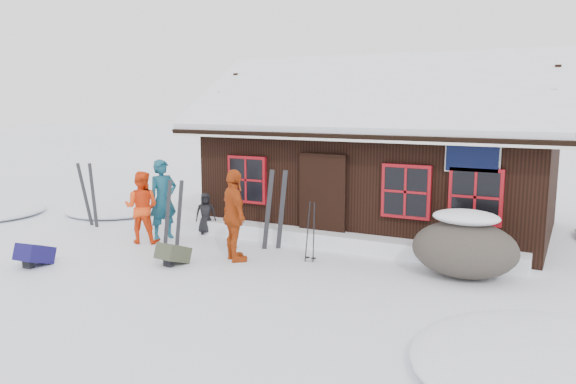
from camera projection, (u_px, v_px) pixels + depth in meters
name	position (u px, v px, depth m)	size (l,w,h in m)	color
ground	(230.00, 266.00, 11.09)	(120.00, 120.00, 0.00)	white
mountain_hut	(384.00, 165.00, 14.51)	(8.90, 6.09, 4.42)	black
snow_drift	(344.00, 241.00, 12.34)	(7.60, 0.60, 0.35)	white
snow_mounds	(344.00, 254.00, 11.96)	(20.60, 13.20, 0.48)	white
skier_teal	(163.00, 199.00, 13.16)	(0.68, 0.45, 1.88)	navy
skier_orange_left	(142.00, 207.00, 12.80)	(0.80, 0.63, 1.65)	#F24011
skier_orange_right	(234.00, 216.00, 11.29)	(1.10, 0.46, 1.88)	#AF3F12
skier_crouched	(206.00, 213.00, 13.70)	(0.49, 0.32, 1.01)	black
boulder	(465.00, 247.00, 10.29)	(1.92, 1.44, 1.13)	#453E37
ski_pair_left	(173.00, 215.00, 12.46)	(0.43, 0.30, 1.55)	black
ski_pair_mid	(89.00, 195.00, 14.54)	(0.63, 0.17, 1.69)	black
ski_pair_right	(275.00, 211.00, 12.23)	(0.55, 0.25, 1.81)	black
ski_poles	(311.00, 233.00, 11.27)	(0.23, 0.11, 1.28)	black
backpack_blue	(35.00, 258.00, 11.05)	(0.47, 0.62, 0.34)	#151149
backpack_olive	(173.00, 257.00, 11.15)	(0.44, 0.58, 0.32)	#3A3E2C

